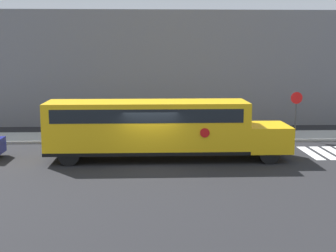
# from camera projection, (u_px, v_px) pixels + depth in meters

# --- Properties ---
(ground_plane) EXTENTS (60.00, 60.00, 0.00)m
(ground_plane) POSITION_uv_depth(u_px,v_px,m) (151.00, 164.00, 22.06)
(ground_plane) COLOR black
(sidewalk_strip) EXTENTS (44.00, 3.00, 0.15)m
(sidewalk_strip) POSITION_uv_depth(u_px,v_px,m) (150.00, 137.00, 28.46)
(sidewalk_strip) COLOR #9E9E99
(sidewalk_strip) RESTS_ON ground
(building_backdrop) EXTENTS (32.00, 4.00, 8.02)m
(building_backdrop) POSITION_uv_depth(u_px,v_px,m) (150.00, 68.00, 34.23)
(building_backdrop) COLOR slate
(building_backdrop) RESTS_ON ground
(school_bus) EXTENTS (11.73, 2.57, 2.87)m
(school_bus) POSITION_uv_depth(u_px,v_px,m) (157.00, 126.00, 22.70)
(school_bus) COLOR yellow
(school_bus) RESTS_ON ground
(stop_sign) EXTENTS (0.70, 0.10, 2.85)m
(stop_sign) POSITION_uv_depth(u_px,v_px,m) (296.00, 108.00, 27.85)
(stop_sign) COLOR #38383A
(stop_sign) RESTS_ON ground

